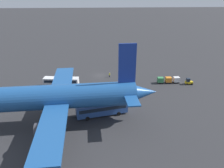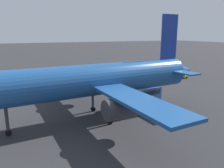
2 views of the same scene
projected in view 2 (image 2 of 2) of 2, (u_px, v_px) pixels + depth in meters
The scene contains 9 objects.
ground_plane at pixel (92, 81), 71.43m from camera, with size 600.00×600.00×0.00m, color #2D2D30.
airplane at pixel (93, 81), 38.16m from camera, with size 48.79×41.52×18.89m.
shuttle_bus_near at pixel (59, 85), 57.93m from camera, with size 11.44×3.91×3.05m.
shuttle_bus_far at pixel (137, 96), 47.06m from camera, with size 13.19×5.60×3.35m.
baggage_tug at pixel (183, 76), 74.75m from camera, with size 2.43×1.68×2.10m.
worker_person at pixel (104, 78), 71.06m from camera, with size 0.38×0.38×1.74m.
cargo_cart_white at pixel (172, 75), 74.41m from camera, with size 2.04×1.74×2.06m.
cargo_cart_orange at pixel (166, 76), 73.27m from camera, with size 2.04×1.74×2.06m.
cargo_cart_green at pixel (159, 76), 72.15m from camera, with size 2.04×1.74×2.06m.
Camera 2 is at (23.72, 65.95, 15.25)m, focal length 35.00 mm.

